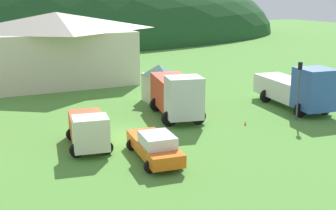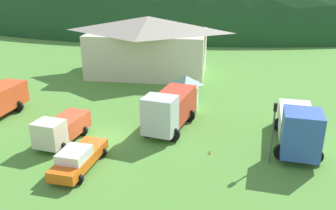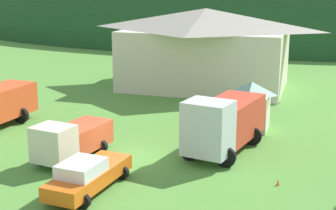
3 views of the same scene
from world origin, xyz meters
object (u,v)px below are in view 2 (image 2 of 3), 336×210
light_truck_cream (61,128)px  tow_truck_silver (169,108)px  traffic_cone_near_pickup (210,154)px  box_truck_blue (298,126)px  traffic_light_east (273,127)px  depot_building (149,44)px  service_pickup_orange (78,158)px  play_shed_cream (186,91)px

light_truck_cream → tow_truck_silver: size_ratio=0.73×
tow_truck_silver → traffic_cone_near_pickup: 5.63m
box_truck_blue → tow_truck_silver: bearing=-95.4°
light_truck_cream → traffic_light_east: (15.48, -0.74, 1.46)m
depot_building → service_pickup_orange: 24.81m
service_pickup_orange → traffic_light_east: bearing=108.2°
play_shed_cream → tow_truck_silver: bearing=-99.6°
depot_building → box_truck_blue: depot_building is taller
traffic_light_east → traffic_cone_near_pickup: 4.95m
depot_building → traffic_light_east: depot_building is taller
light_truck_cream → service_pickup_orange: 4.56m
light_truck_cream → tow_truck_silver: bearing=125.3°
tow_truck_silver → box_truck_blue: box_truck_blue is taller
light_truck_cream → traffic_light_east: size_ratio=1.22×
play_shed_cream → tow_truck_silver: (-0.86, -5.10, 0.15)m
depot_building → service_pickup_orange: depot_building is taller
light_truck_cream → play_shed_cream: bearing=145.0°
depot_building → play_shed_cream: size_ratio=4.79×
traffic_cone_near_pickup → depot_building: bearing=112.3°
box_truck_blue → service_pickup_orange: box_truck_blue is taller
service_pickup_orange → tow_truck_silver: bearing=151.5°
play_shed_cream → traffic_cone_near_pickup: 9.62m
box_truck_blue → traffic_cone_near_pickup: size_ratio=13.14×
play_shed_cream → traffic_cone_near_pickup: play_shed_cream is taller
light_truck_cream → box_truck_blue: size_ratio=0.63×
light_truck_cream → tow_truck_silver: tow_truck_silver is taller
box_truck_blue → traffic_cone_near_pickup: box_truck_blue is taller
play_shed_cream → service_pickup_orange: (-5.86, -12.49, -0.84)m
depot_building → box_truck_blue: size_ratio=1.84×
light_truck_cream → service_pickup_orange: (2.81, -3.57, -0.36)m
depot_building → box_truck_blue: bearing=-52.2°
light_truck_cream → box_truck_blue: box_truck_blue is taller
tow_truck_silver → service_pickup_orange: bearing=-22.4°
light_truck_cream → traffic_light_east: traffic_light_east is taller
service_pickup_orange → traffic_light_east: traffic_light_east is taller
depot_building → tow_truck_silver: size_ratio=2.13×
play_shed_cream → service_pickup_orange: play_shed_cream is taller
traffic_cone_near_pickup → tow_truck_silver: bearing=131.5°
light_truck_cream → traffic_cone_near_pickup: 11.41m
depot_building → play_shed_cream: depot_building is taller
service_pickup_orange → traffic_light_east: size_ratio=1.26×
traffic_light_east → play_shed_cream: bearing=125.2°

